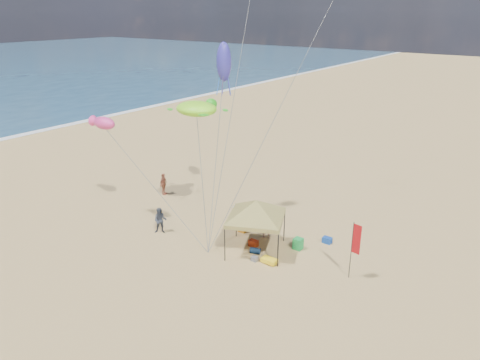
{
  "coord_description": "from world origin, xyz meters",
  "views": [
    {
      "loc": [
        14.93,
        -17.2,
        13.54
      ],
      "look_at": [
        0.0,
        3.0,
        4.0
      ],
      "focal_mm": 33.77,
      "sensor_mm": 36.0,
      "label": 1
    }
  ],
  "objects_px": {
    "feather_flag": "(355,242)",
    "person_near_b": "(160,220)",
    "chair_green": "(298,244)",
    "canopy_tent": "(256,202)",
    "beach_cart": "(269,260)",
    "person_near_c": "(237,216)",
    "cooler_red": "(253,243)",
    "cooler_blue": "(327,240)",
    "person_near_a": "(266,224)",
    "person_far_a": "(164,184)",
    "chair_yellow": "(243,226)"
  },
  "relations": [
    {
      "from": "cooler_red",
      "to": "beach_cart",
      "type": "height_order",
      "value": "cooler_red"
    },
    {
      "from": "feather_flag",
      "to": "cooler_blue",
      "type": "xyz_separation_m",
      "value": [
        -2.83,
        2.82,
        -2.0
      ]
    },
    {
      "from": "feather_flag",
      "to": "person_near_c",
      "type": "xyz_separation_m",
      "value": [
        -8.55,
        1.18,
        -1.35
      ]
    },
    {
      "from": "chair_green",
      "to": "canopy_tent",
      "type": "bearing_deg",
      "value": -139.56
    },
    {
      "from": "beach_cart",
      "to": "cooler_blue",
      "type": "bearing_deg",
      "value": 69.59
    },
    {
      "from": "person_near_b",
      "to": "person_near_c",
      "type": "relative_size",
      "value": 1.02
    },
    {
      "from": "chair_yellow",
      "to": "beach_cart",
      "type": "bearing_deg",
      "value": -33.36
    },
    {
      "from": "chair_green",
      "to": "beach_cart",
      "type": "xyz_separation_m",
      "value": [
        -0.47,
        -2.44,
        -0.15
      ]
    },
    {
      "from": "canopy_tent",
      "to": "person_near_c",
      "type": "xyz_separation_m",
      "value": [
        -2.69,
        1.75,
        -2.31
      ]
    },
    {
      "from": "cooler_red",
      "to": "cooler_blue",
      "type": "height_order",
      "value": "same"
    },
    {
      "from": "canopy_tent",
      "to": "beach_cart",
      "type": "height_order",
      "value": "canopy_tent"
    },
    {
      "from": "beach_cart",
      "to": "person_far_a",
      "type": "relative_size",
      "value": 0.52
    },
    {
      "from": "chair_yellow",
      "to": "cooler_blue",
      "type": "bearing_deg",
      "value": 19.71
    },
    {
      "from": "canopy_tent",
      "to": "person_near_b",
      "type": "height_order",
      "value": "canopy_tent"
    },
    {
      "from": "cooler_red",
      "to": "person_near_b",
      "type": "relative_size",
      "value": 0.31
    },
    {
      "from": "feather_flag",
      "to": "person_near_b",
      "type": "relative_size",
      "value": 1.91
    },
    {
      "from": "person_far_a",
      "to": "chair_yellow",
      "type": "bearing_deg",
      "value": -117.67
    },
    {
      "from": "beach_cart",
      "to": "person_near_c",
      "type": "bearing_deg",
      "value": 148.85
    },
    {
      "from": "person_near_a",
      "to": "person_far_a",
      "type": "height_order",
      "value": "person_near_a"
    },
    {
      "from": "canopy_tent",
      "to": "beach_cart",
      "type": "xyz_separation_m",
      "value": [
        1.48,
        -0.78,
        -2.95
      ]
    },
    {
      "from": "beach_cart",
      "to": "person_far_a",
      "type": "height_order",
      "value": "person_far_a"
    },
    {
      "from": "cooler_red",
      "to": "chair_green",
      "type": "xyz_separation_m",
      "value": [
        2.36,
        1.31,
        0.16
      ]
    },
    {
      "from": "chair_green",
      "to": "person_far_a",
      "type": "bearing_deg",
      "value": 174.25
    },
    {
      "from": "cooler_red",
      "to": "canopy_tent",
      "type": "bearing_deg",
      "value": -41.03
    },
    {
      "from": "feather_flag",
      "to": "cooler_red",
      "type": "height_order",
      "value": "feather_flag"
    },
    {
      "from": "person_near_a",
      "to": "person_near_b",
      "type": "distance_m",
      "value": 6.79
    },
    {
      "from": "chair_yellow",
      "to": "chair_green",
      "type": "bearing_deg",
      "value": 1.54
    },
    {
      "from": "cooler_red",
      "to": "cooler_blue",
      "type": "distance_m",
      "value": 4.58
    },
    {
      "from": "canopy_tent",
      "to": "beach_cart",
      "type": "bearing_deg",
      "value": -27.61
    },
    {
      "from": "person_near_b",
      "to": "canopy_tent",
      "type": "bearing_deg",
      "value": -22.34
    },
    {
      "from": "chair_yellow",
      "to": "person_near_c",
      "type": "xyz_separation_m",
      "value": [
        -0.63,
        0.19,
        0.49
      ]
    },
    {
      "from": "cooler_blue",
      "to": "person_far_a",
      "type": "relative_size",
      "value": 0.31
    },
    {
      "from": "canopy_tent",
      "to": "chair_yellow",
      "type": "relative_size",
      "value": 7.98
    },
    {
      "from": "cooler_blue",
      "to": "beach_cart",
      "type": "relative_size",
      "value": 0.6
    },
    {
      "from": "person_near_a",
      "to": "canopy_tent",
      "type": "bearing_deg",
      "value": 80.01
    },
    {
      "from": "feather_flag",
      "to": "person_far_a",
      "type": "bearing_deg",
      "value": 171.82
    },
    {
      "from": "canopy_tent",
      "to": "person_far_a",
      "type": "distance_m",
      "value": 11.33
    },
    {
      "from": "chair_green",
      "to": "person_near_b",
      "type": "relative_size",
      "value": 0.41
    },
    {
      "from": "feather_flag",
      "to": "chair_green",
      "type": "distance_m",
      "value": 4.46
    },
    {
      "from": "cooler_red",
      "to": "person_near_c",
      "type": "bearing_deg",
      "value": 148.63
    },
    {
      "from": "person_near_a",
      "to": "cooler_red",
      "type": "bearing_deg",
      "value": 67.1
    },
    {
      "from": "cooler_blue",
      "to": "person_near_b",
      "type": "relative_size",
      "value": 0.31
    },
    {
      "from": "person_near_c",
      "to": "person_near_a",
      "type": "bearing_deg",
      "value": -156.65
    },
    {
      "from": "feather_flag",
      "to": "canopy_tent",
      "type": "bearing_deg",
      "value": -174.54
    },
    {
      "from": "cooler_blue",
      "to": "person_near_a",
      "type": "relative_size",
      "value": 0.29
    },
    {
      "from": "person_far_a",
      "to": "person_near_c",
      "type": "bearing_deg",
      "value": -117.06
    },
    {
      "from": "feather_flag",
      "to": "person_near_c",
      "type": "bearing_deg",
      "value": 172.11
    },
    {
      "from": "chair_green",
      "to": "chair_yellow",
      "type": "relative_size",
      "value": 1.0
    },
    {
      "from": "canopy_tent",
      "to": "chair_yellow",
      "type": "height_order",
      "value": "canopy_tent"
    },
    {
      "from": "person_near_a",
      "to": "person_far_a",
      "type": "distance_m",
      "value": 10.35
    }
  ]
}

